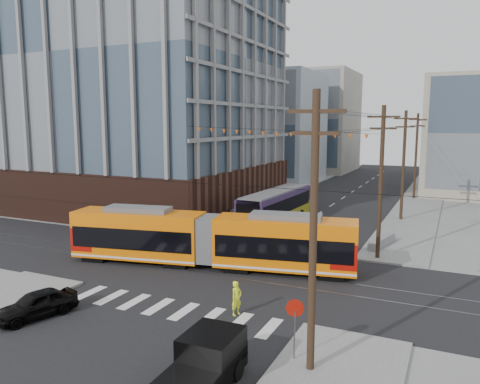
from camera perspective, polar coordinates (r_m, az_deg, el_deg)
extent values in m
plane|color=slate|center=(28.18, -4.99, -11.91)|extent=(160.00, 160.00, 0.00)
cube|color=#381E16|center=(58.02, -12.93, 12.68)|extent=(30.00, 25.00, 28.60)
cube|color=#8C99A5|center=(80.75, 2.92, 7.86)|extent=(18.00, 16.00, 18.00)
cube|color=gray|center=(98.70, 8.97, 8.45)|extent=(16.00, 18.00, 20.00)
cylinder|color=black|center=(18.03, 8.92, -5.40)|extent=(0.30, 0.30, 11.00)
cylinder|color=black|center=(79.12, 21.50, 4.74)|extent=(0.30, 0.30, 11.00)
imported|color=black|center=(26.42, -23.58, -12.43)|extent=(2.75, 4.34, 1.38)
imported|color=#B1B5BA|center=(40.62, -3.56, -4.42)|extent=(2.94, 4.91, 1.53)
imported|color=#B4B4B4|center=(47.98, 0.78, -2.50)|extent=(3.37, 5.12, 1.38)
imported|color=#545864|center=(50.78, 2.51, -1.97)|extent=(2.47, 4.68, 1.25)
imported|color=#EDFF26|center=(24.53, -0.43, -12.82)|extent=(0.62, 0.75, 1.78)
cube|color=gray|center=(38.79, 16.90, -5.91)|extent=(1.85, 4.28, 0.84)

